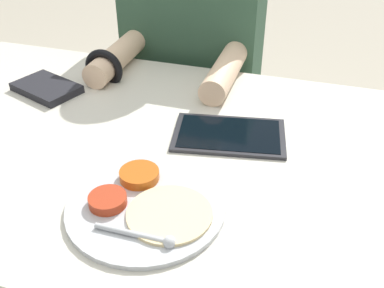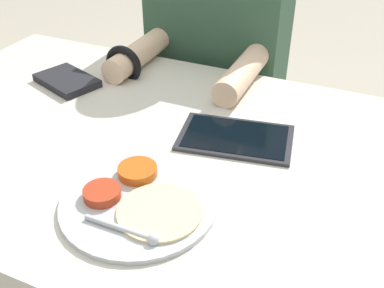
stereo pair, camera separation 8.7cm
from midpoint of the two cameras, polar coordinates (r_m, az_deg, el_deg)
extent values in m
cube|color=beige|center=(1.26, -9.75, -13.71)|extent=(1.23, 0.84, 0.75)
cylinder|color=#B7BABF|center=(0.82, -8.94, -7.93)|extent=(0.29, 0.29, 0.01)
cylinder|color=#B75114|center=(0.87, -9.57, -4.00)|extent=(0.08, 0.08, 0.02)
cylinder|color=#A83319|center=(0.83, -13.68, -7.06)|extent=(0.07, 0.07, 0.02)
cylinder|color=beige|center=(0.79, -6.08, -8.94)|extent=(0.15, 0.15, 0.01)
cylinder|color=#B7BABF|center=(0.76, -11.01, -11.24)|extent=(0.13, 0.01, 0.01)
sphere|color=#B7BABF|center=(0.74, -6.37, -12.45)|extent=(0.02, 0.02, 0.02)
cube|color=silver|center=(1.26, -19.84, 6.42)|extent=(0.19, 0.16, 0.01)
cube|color=black|center=(1.26, -19.89, 6.66)|extent=(0.20, 0.16, 0.02)
cube|color=#28282D|center=(1.00, 2.25, 1.06)|extent=(0.27, 0.20, 0.01)
cube|color=black|center=(1.00, 2.26, 1.28)|extent=(0.24, 0.17, 0.00)
cube|color=black|center=(1.75, -1.29, -3.94)|extent=(0.38, 0.22, 0.44)
cube|color=#2D4C38|center=(1.48, -1.55, 12.20)|extent=(0.43, 0.20, 0.61)
cylinder|color=beige|center=(1.34, -11.33, 10.81)|extent=(0.07, 0.29, 0.07)
cylinder|color=beige|center=(1.23, 2.22, 9.30)|extent=(0.07, 0.29, 0.07)
torus|color=black|center=(1.27, -13.11, 9.26)|extent=(0.11, 0.02, 0.11)
camera|label=1|loc=(0.04, -92.86, -1.94)|focal=42.00mm
camera|label=2|loc=(0.04, 87.14, 1.94)|focal=42.00mm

